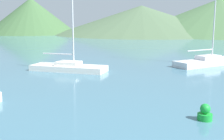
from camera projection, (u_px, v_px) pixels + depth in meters
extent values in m
cube|color=silver|center=(208.00, 62.00, 25.80)|extent=(6.90, 5.59, 0.54)
cube|color=silver|center=(208.00, 57.00, 25.72)|extent=(2.49, 2.28, 0.38)
cylinder|color=#BCBCC1|center=(216.00, 1.00, 25.11)|extent=(0.12, 0.12, 10.56)
cylinder|color=#BCBCC1|center=(200.00, 50.00, 25.06)|extent=(2.69, 1.92, 0.10)
cube|color=white|center=(69.00, 68.00, 22.89)|extent=(6.49, 3.37, 0.46)
cube|color=white|center=(69.00, 63.00, 22.82)|extent=(2.13, 1.79, 0.32)
cylinder|color=#BCBCC1|center=(73.00, 28.00, 22.18)|extent=(0.12, 0.12, 6.10)
cylinder|color=#BCBCC1|center=(58.00, 54.00, 22.97)|extent=(2.73, 0.73, 0.10)
cylinder|color=green|center=(205.00, 117.00, 11.57)|extent=(0.61, 0.61, 0.27)
sphere|color=green|center=(205.00, 109.00, 11.51)|extent=(0.42, 0.42, 0.42)
cone|color=#3D6038|center=(31.00, 16.00, 86.10)|extent=(27.96, 27.96, 10.84)
cone|color=#4C6647|center=(141.00, 20.00, 84.79)|extent=(52.58, 52.58, 8.49)
cone|color=#476B42|center=(219.00, 16.00, 82.82)|extent=(53.60, 53.60, 10.41)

